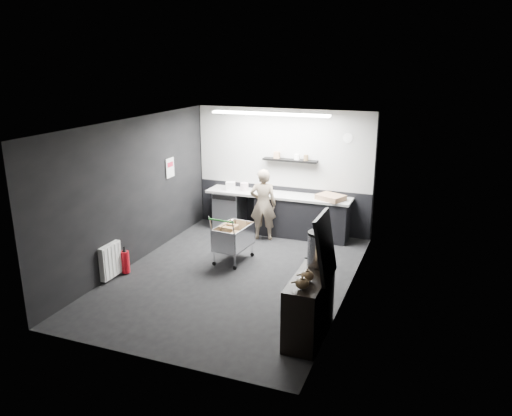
% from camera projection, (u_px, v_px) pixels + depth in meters
% --- Properties ---
extents(floor, '(5.50, 5.50, 0.00)m').
position_uv_depth(floor, '(234.00, 276.00, 8.88)').
color(floor, black).
rests_on(floor, ground).
extents(ceiling, '(5.50, 5.50, 0.00)m').
position_uv_depth(ceiling, '(232.00, 123.00, 8.10)').
color(ceiling, white).
rests_on(ceiling, wall_back).
extents(wall_back, '(5.50, 0.00, 5.50)m').
position_uv_depth(wall_back, '(283.00, 171.00, 10.95)').
color(wall_back, black).
rests_on(wall_back, floor).
extents(wall_front, '(5.50, 0.00, 5.50)m').
position_uv_depth(wall_front, '(143.00, 262.00, 6.03)').
color(wall_front, black).
rests_on(wall_front, floor).
extents(wall_left, '(0.00, 5.50, 5.50)m').
position_uv_depth(wall_left, '(133.00, 192.00, 9.18)').
color(wall_left, black).
rests_on(wall_left, floor).
extents(wall_right, '(0.00, 5.50, 5.50)m').
position_uv_depth(wall_right, '(350.00, 216.00, 7.81)').
color(wall_right, black).
rests_on(wall_right, floor).
extents(kitchen_wall_panel, '(3.95, 0.02, 1.70)m').
position_uv_depth(kitchen_wall_panel, '(283.00, 148.00, 10.79)').
color(kitchen_wall_panel, '#B5B5B0').
rests_on(kitchen_wall_panel, wall_back).
extents(dado_panel, '(3.95, 0.02, 1.00)m').
position_uv_depth(dado_panel, '(282.00, 208.00, 11.18)').
color(dado_panel, black).
rests_on(dado_panel, wall_back).
extents(floating_shelf, '(1.20, 0.22, 0.04)m').
position_uv_depth(floating_shelf, '(290.00, 160.00, 10.69)').
color(floating_shelf, black).
rests_on(floating_shelf, wall_back).
extents(wall_clock, '(0.20, 0.03, 0.20)m').
position_uv_depth(wall_clock, '(348.00, 138.00, 10.22)').
color(wall_clock, white).
rests_on(wall_clock, wall_back).
extents(poster, '(0.02, 0.30, 0.40)m').
position_uv_depth(poster, '(170.00, 168.00, 10.28)').
color(poster, silver).
rests_on(poster, wall_left).
extents(poster_red_band, '(0.02, 0.22, 0.10)m').
position_uv_depth(poster_red_band, '(170.00, 164.00, 10.25)').
color(poster_red_band, '#B7162F').
rests_on(poster_red_band, poster).
extents(radiator, '(0.10, 0.50, 0.60)m').
position_uv_depth(radiator, '(110.00, 261.00, 8.64)').
color(radiator, white).
rests_on(radiator, wall_left).
extents(ceiling_strip, '(2.40, 0.20, 0.04)m').
position_uv_depth(ceiling_strip, '(270.00, 114.00, 9.77)').
color(ceiling_strip, white).
rests_on(ceiling_strip, ceiling).
extents(prep_counter, '(3.20, 0.61, 0.90)m').
position_uv_depth(prep_counter, '(283.00, 214.00, 10.87)').
color(prep_counter, black).
rests_on(prep_counter, floor).
extents(person, '(0.63, 0.49, 1.53)m').
position_uv_depth(person, '(263.00, 205.00, 10.48)').
color(person, '#BCAF95').
rests_on(person, floor).
extents(shopping_cart, '(0.59, 0.91, 0.95)m').
position_uv_depth(shopping_cart, '(233.00, 238.00, 9.41)').
color(shopping_cart, silver).
rests_on(shopping_cart, floor).
extents(sideboard, '(0.51, 1.18, 1.77)m').
position_uv_depth(sideboard, '(311.00, 298.00, 6.84)').
color(sideboard, black).
rests_on(sideboard, floor).
extents(fire_extinguisher, '(0.15, 0.15, 0.50)m').
position_uv_depth(fire_extinguisher, '(125.00, 261.00, 8.90)').
color(fire_extinguisher, red).
rests_on(fire_extinguisher, floor).
extents(cardboard_box, '(0.65, 0.59, 0.11)m').
position_uv_depth(cardboard_box, '(331.00, 197.00, 10.33)').
color(cardboard_box, tan).
rests_on(cardboard_box, prep_counter).
extents(pink_tub, '(0.18, 0.18, 0.18)m').
position_uv_depth(pink_tub, '(244.00, 187.00, 11.03)').
color(pink_tub, silver).
rests_on(pink_tub, prep_counter).
extents(white_container, '(0.25, 0.22, 0.18)m').
position_uv_depth(white_container, '(230.00, 186.00, 11.09)').
color(white_container, white).
rests_on(white_container, prep_counter).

